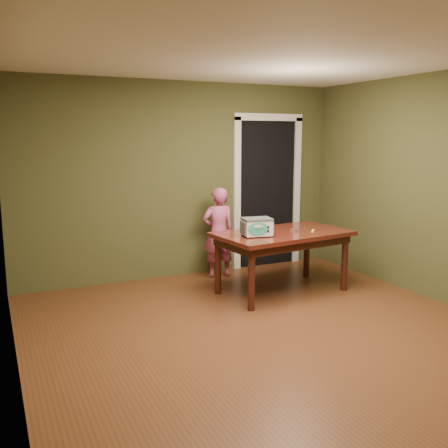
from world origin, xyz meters
name	(u,v)px	position (x,y,z in m)	size (l,w,h in m)	color
floor	(279,339)	(0.00, 0.00, 0.00)	(5.00, 5.00, 0.00)	brown
room_shell	(283,156)	(0.00, 0.00, 1.71)	(4.52, 5.02, 2.61)	#434625
doorway	(257,192)	(1.30, 2.78, 1.06)	(1.10, 0.66, 2.25)	black
dining_table	(283,240)	(0.80, 1.24, 0.65)	(1.69, 1.08, 0.75)	#3D160D
toy_oven	(257,226)	(0.38, 1.14, 0.87)	(0.37, 0.28, 0.21)	#4C4F54
baking_pan	(294,230)	(0.96, 1.25, 0.76)	(0.10, 0.10, 0.02)	silver
spatula	(313,231)	(1.15, 1.12, 0.75)	(0.18, 0.03, 0.01)	#D2D05B
child	(218,233)	(0.38, 2.19, 0.61)	(0.44, 0.29, 1.22)	#BF4E7E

